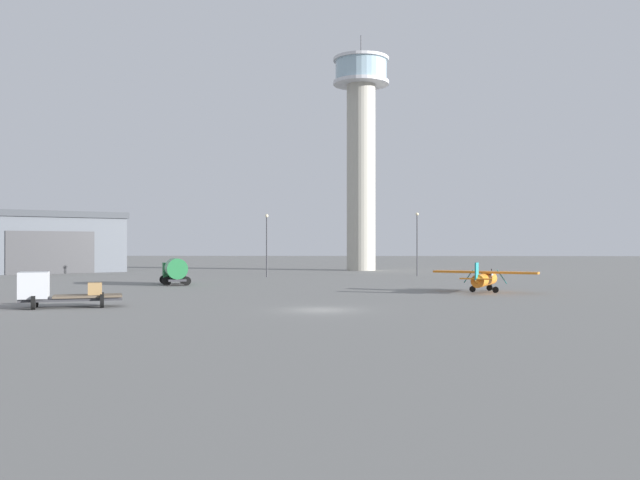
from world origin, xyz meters
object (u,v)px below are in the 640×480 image
control_tower (361,143)px  airplane_orange (484,278)px  truck_fuel_tanker_green (175,270)px  truck_flatbed_silver (53,290)px  light_post_east (417,238)px  light_post_north (267,240)px

control_tower → airplane_orange: 56.85m
control_tower → airplane_orange: control_tower is taller
control_tower → truck_fuel_tanker_green: control_tower is taller
truck_flatbed_silver → light_post_east: bearing=-143.1°
truck_fuel_tanker_green → truck_flatbed_silver: size_ratio=0.83×
truck_fuel_tanker_green → airplane_orange: bearing=-127.6°
light_post_east → control_tower: bearing=111.4°
airplane_orange → truck_flatbed_silver: airplane_orange is taller
light_post_east → light_post_north: 21.69m
control_tower → truck_flatbed_silver: (-23.82, -68.74, -20.89)m
truck_fuel_tanker_green → control_tower: bearing=-47.9°
truck_fuel_tanker_green → light_post_east: light_post_east is taller
truck_flatbed_silver → light_post_east: light_post_east is taller
control_tower → light_post_north: control_tower is taller
truck_fuel_tanker_green → light_post_east: bearing=-73.8°
airplane_orange → light_post_north: size_ratio=1.11×
airplane_orange → truck_flatbed_silver: size_ratio=1.30×
airplane_orange → light_post_east: (-3.20, 32.07, 4.04)m
airplane_orange → control_tower: bearing=35.1°
airplane_orange → truck_flatbed_silver: bearing=139.2°
airplane_orange → light_post_east: bearing=28.9°
airplane_orange → truck_fuel_tanker_green: size_ratio=1.58×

